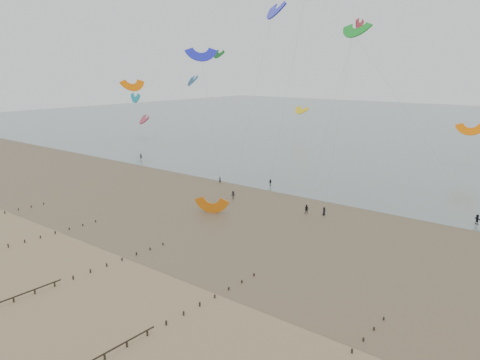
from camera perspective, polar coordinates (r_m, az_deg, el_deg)
ground at (r=71.76m, az=-18.78°, el=-9.53°), size 500.00×500.00×0.00m
sea_and_shore at (r=95.79m, az=-2.64°, el=-3.01°), size 500.00×665.00×0.03m
kitesurfer_lead at (r=113.52m, az=-2.46°, el=0.01°), size 0.57×0.39×1.53m
kitesurfers at (r=94.56m, az=12.75°, el=-3.02°), size 138.29×17.91×1.86m
grounded_kite at (r=90.56m, az=-3.47°, el=-4.01°), size 7.07×6.35×3.20m
kites_airborne at (r=147.32m, az=6.40°, el=11.34°), size 222.99×126.36×43.58m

